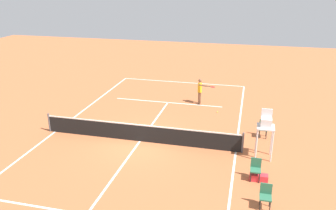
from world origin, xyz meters
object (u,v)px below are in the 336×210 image
equipment_bag (259,178)px  courtside_chair_mid (263,128)px  umpire_chair (266,126)px  courtside_chair_far (266,195)px  tennis_ball (217,112)px  player_serving (200,89)px  courtside_chair_near (256,168)px

equipment_bag → courtside_chair_mid: bearing=-92.8°
umpire_chair → courtside_chair_far: (-0.02, 3.98, -1.07)m
tennis_ball → courtside_chair_mid: bearing=132.6°
player_serving → equipment_bag: player_serving is taller
courtside_chair_far → equipment_bag: (0.21, -1.81, -0.38)m
courtside_chair_far → courtside_chair_near: bearing=-78.8°
umpire_chair → equipment_bag: 2.63m
courtside_chair_far → tennis_ball: bearing=-73.5°
player_serving → equipment_bag: bearing=38.2°
player_serving → courtside_chair_far: player_serving is taller
equipment_bag → umpire_chair: bearing=-95.2°
tennis_ball → umpire_chair: 6.19m
player_serving → courtside_chair_near: size_ratio=1.85×
tennis_ball → courtside_chair_far: (-2.76, 9.31, 0.50)m
courtside_chair_near → equipment_bag: (-0.16, 0.07, -0.38)m
player_serving → tennis_ball: size_ratio=25.80×
player_serving → umpire_chair: (-4.07, 6.70, 0.56)m
courtside_chair_far → equipment_bag: 1.86m
courtside_chair_near → courtside_chair_far: size_ratio=1.00×
tennis_ball → courtside_chair_near: courtside_chair_near is taller
courtside_chair_far → player_serving: bearing=-69.1°
tennis_ball → umpire_chair: (-2.74, 5.33, 1.57)m
umpire_chair → courtside_chair_far: bearing=90.2°
courtside_chair_far → umpire_chair: bearing=-89.8°
player_serving → umpire_chair: size_ratio=0.73×
player_serving → courtside_chair_far: 11.45m
courtside_chair_near → player_serving: bearing=-67.1°
equipment_bag → courtside_chair_near: bearing=-25.3°
courtside_chair_mid → equipment_bag: bearing=87.2°
courtside_chair_mid → tennis_ball: bearing=-47.4°
courtside_chair_mid → player_serving: bearing=-46.9°
umpire_chair → equipment_bag: umpire_chair is taller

